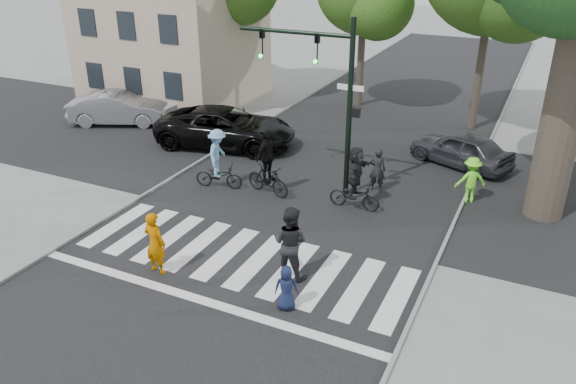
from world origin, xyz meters
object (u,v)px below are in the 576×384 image
Objects in this scene: pedestrian_woman at (155,243)px; cyclist_mid at (268,168)px; car_silver at (119,108)px; traffic_signal at (326,82)px; car_suv at (226,128)px; cyclist_right at (355,182)px; cyclist_left at (218,163)px; car_grey at (461,149)px; pedestrian_adult at (290,243)px; pedestrian_child at (286,288)px.

pedestrian_woman is 5.68m from cyclist_mid.
traffic_signal is at bearing -127.66° from car_silver.
car_silver is (-6.12, 0.38, -0.06)m from car_suv.
cyclist_mid is at bearing -175.59° from cyclist_right.
car_suv reaches higher than car_silver.
cyclist_right is at bearing 6.02° from cyclist_left.
pedestrian_adult is at bearing 7.06° from car_grey.
traffic_signal reaches higher than pedestrian_woman.
cyclist_left is 1.85m from cyclist_mid.
cyclist_right is at bearing -31.23° from traffic_signal.
pedestrian_child is at bearing -175.42° from pedestrian_woman.
cyclist_right is 0.47× the size of car_silver.
traffic_signal reaches higher than cyclist_mid.
car_grey reaches higher than pedestrian_child.
traffic_signal is 1.03× the size of car_suv.
traffic_signal is 2.76× the size of cyclist_right.
pedestrian_child is 7.51m from cyclist_left.
pedestrian_woman is 12.74m from car_grey.
cyclist_left is 0.54× the size of car_grey.
car_grey is (2.67, 9.87, -0.33)m from pedestrian_adult.
cyclist_left reaches higher than car_silver.
car_suv is (-7.25, 9.14, 0.22)m from pedestrian_child.
car_silver is at bearing -30.18° from pedestrian_adult.
car_silver reaches higher than pedestrian_child.
cyclist_right reaches higher than car_suv.
pedestrian_adult is 0.93× the size of cyclist_left.
pedestrian_adult is at bearing -40.38° from cyclist_left.
pedestrian_woman is at bearing 24.86° from pedestrian_adult.
pedestrian_adult is (1.27, -5.43, -2.88)m from traffic_signal.
cyclist_left is (-5.26, 5.35, 0.35)m from pedestrian_child.
pedestrian_woman is 5.57m from cyclist_left.
pedestrian_adult reaches higher than pedestrian_woman.
traffic_signal is 6.28m from pedestrian_adult.
car_suv reaches higher than pedestrian_child.
pedestrian_woman reaches higher than car_grey.
traffic_signal is 7.71m from pedestrian_woman.
car_grey is at bearing -102.84° from pedestrian_adult.
car_silver is 15.59m from car_grey.
pedestrian_woman is 0.31× the size of car_suv.
car_silver reaches higher than car_grey.
cyclist_mid is (-1.62, -1.13, -2.94)m from traffic_signal.
pedestrian_adult is 10.29m from car_suv.
cyclist_mid is at bearing -143.52° from car_suv.
pedestrian_child is 6.61m from cyclist_mid.
car_suv is at bearing -74.85° from pedestrian_child.
pedestrian_adult is 4.54m from cyclist_right.
car_silver is at bearing -41.02° from pedestrian_woman.
traffic_signal reaches higher than car_suv.
cyclist_mid is 0.51× the size of car_silver.
pedestrian_woman is 6.87m from cyclist_right.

